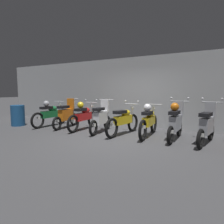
% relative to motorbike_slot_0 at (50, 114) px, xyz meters
% --- Properties ---
extents(ground_plane, '(80.00, 80.00, 0.00)m').
position_rel_motorbike_slot_0_xyz_m(ground_plane, '(3.39, -0.51, -0.53)').
color(ground_plane, '#424244').
extents(back_wall, '(16.00, 0.30, 2.87)m').
position_rel_motorbike_slot_0_xyz_m(back_wall, '(3.39, 1.93, 0.91)').
color(back_wall, '#9EA0A3').
rests_on(back_wall, ground).
extents(motorbike_slot_0, '(0.56, 1.95, 1.08)m').
position_rel_motorbike_slot_0_xyz_m(motorbike_slot_0, '(0.00, 0.00, 0.00)').
color(motorbike_slot_0, black).
rests_on(motorbike_slot_0, ground).
extents(motorbike_slot_1, '(0.56, 1.68, 1.18)m').
position_rel_motorbike_slot_0_xyz_m(motorbike_slot_1, '(0.84, 0.07, -0.00)').
color(motorbike_slot_1, black).
rests_on(motorbike_slot_1, ground).
extents(motorbike_slot_2, '(0.59, 1.95, 1.15)m').
position_rel_motorbike_slot_0_xyz_m(motorbike_slot_2, '(1.70, 0.08, 0.00)').
color(motorbike_slot_2, black).
rests_on(motorbike_slot_2, ground).
extents(motorbike_slot_3, '(0.56, 1.68, 1.18)m').
position_rel_motorbike_slot_0_xyz_m(motorbike_slot_3, '(2.54, 0.01, -0.00)').
color(motorbike_slot_3, black).
rests_on(motorbike_slot_3, ground).
extents(motorbike_slot_4, '(0.59, 1.95, 1.15)m').
position_rel_motorbike_slot_0_xyz_m(motorbike_slot_4, '(3.40, 0.08, -0.03)').
color(motorbike_slot_4, black).
rests_on(motorbike_slot_4, ground).
extents(motorbike_slot_5, '(0.56, 1.95, 1.08)m').
position_rel_motorbike_slot_0_xyz_m(motorbike_slot_5, '(4.24, 0.21, 0.00)').
color(motorbike_slot_5, black).
rests_on(motorbike_slot_5, ground).
extents(motorbike_slot_6, '(0.59, 1.68, 1.29)m').
position_rel_motorbike_slot_0_xyz_m(motorbike_slot_6, '(5.09, 0.17, 0.04)').
color(motorbike_slot_6, black).
rests_on(motorbike_slot_6, ground).
extents(motorbike_slot_7, '(0.58, 1.67, 1.29)m').
position_rel_motorbike_slot_0_xyz_m(motorbike_slot_7, '(5.94, 0.13, 0.00)').
color(motorbike_slot_7, black).
rests_on(motorbike_slot_7, ground).
extents(trash_bin, '(0.55, 0.55, 0.88)m').
position_rel_motorbike_slot_0_xyz_m(trash_bin, '(-1.30, -0.60, -0.09)').
color(trash_bin, navy).
rests_on(trash_bin, ground).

